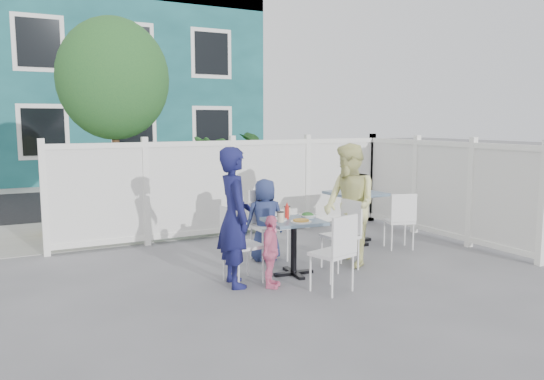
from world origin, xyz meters
name	(u,v)px	position (x,y,z in m)	size (l,w,h in m)	color
ground	(301,272)	(0.00, 0.00, 0.00)	(80.00, 80.00, 0.00)	slate
near_sidewalk	(199,222)	(0.00, 3.80, 0.01)	(24.00, 2.60, 0.01)	gray
street	(149,197)	(0.00, 7.50, 0.00)	(24.00, 5.00, 0.01)	black
far_sidewalk	(123,184)	(0.00, 10.60, 0.01)	(24.00, 1.60, 0.01)	gray
building	(84,89)	(-0.50, 14.00, 3.00)	(11.00, 6.00, 6.00)	#174C50
fence_back	(233,190)	(0.10, 2.40, 0.78)	(5.86, 0.08, 1.60)	white
fence_right	(441,192)	(3.00, 0.60, 0.78)	(0.08, 3.66, 1.60)	white
tree	(113,79)	(-1.60, 3.30, 2.59)	(1.80, 1.62, 3.59)	#382316
utility_cabinet	(72,193)	(-2.23, 4.00, 0.68)	(0.73, 0.52, 1.35)	yellow
potted_shrub_a	(212,183)	(0.00, 3.10, 0.83)	(0.93, 0.93, 1.66)	#1C5024
potted_shrub_b	(279,178)	(1.30, 3.00, 0.85)	(1.53, 1.33, 1.70)	#1C5024
main_table	(294,232)	(-0.13, -0.04, 0.54)	(0.72, 0.72, 0.70)	#395470
spare_table	(355,204)	(1.62, 1.05, 0.63)	(0.78, 0.78, 0.81)	#395470
chair_left	(237,239)	(-0.89, -0.01, 0.53)	(0.44, 0.45, 0.91)	white
chair_right	(345,229)	(0.62, -0.09, 0.52)	(0.42, 0.43, 0.90)	white
chair_back	(266,219)	(-0.08, 0.81, 0.56)	(0.44, 0.43, 0.97)	white
chair_near	(337,248)	(-0.05, -0.88, 0.52)	(0.49, 0.48, 0.89)	white
chair_spare	(401,217)	(1.95, 0.36, 0.50)	(0.49, 0.48, 0.86)	white
man	(234,217)	(-0.95, -0.09, 0.82)	(0.59, 0.39, 1.63)	#15174A
woman	(349,205)	(0.75, 0.01, 0.82)	(0.79, 0.62, 1.63)	#D6D741
boy	(265,220)	(-0.12, 0.76, 0.57)	(0.56, 0.36, 1.14)	navy
toddler	(271,252)	(-0.62, -0.36, 0.42)	(0.50, 0.21, 0.85)	pink
plate_main	(301,222)	(-0.13, -0.22, 0.71)	(0.26, 0.26, 0.02)	white
plate_side	(277,219)	(-0.32, 0.04, 0.71)	(0.24, 0.24, 0.02)	white
salad_bowl	(308,216)	(0.07, -0.04, 0.73)	(0.21, 0.21, 0.05)	white
coffee_cup_a	(281,217)	(-0.34, -0.09, 0.76)	(0.08, 0.08, 0.12)	beige
coffee_cup_b	(287,212)	(-0.09, 0.21, 0.76)	(0.08, 0.08, 0.12)	beige
ketchup_bottle	(287,213)	(-0.18, 0.05, 0.78)	(0.05, 0.05, 0.16)	red
salt_shaker	(280,215)	(-0.19, 0.21, 0.73)	(0.03, 0.03, 0.06)	white
pepper_shaker	(278,214)	(-0.21, 0.23, 0.74)	(0.03, 0.03, 0.07)	black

